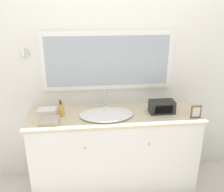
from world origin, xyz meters
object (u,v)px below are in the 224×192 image
appliance_box (162,107)px  picture_frame (196,112)px  soap_bottle (61,110)px  sink_basin (106,114)px

appliance_box → picture_frame: bearing=-29.0°
soap_bottle → picture_frame: size_ratio=1.24×
sink_basin → picture_frame: 0.88m
sink_basin → soap_bottle: (-0.45, 0.05, 0.05)m
soap_bottle → picture_frame: soap_bottle is taller
picture_frame → sink_basin: bearing=170.3°
sink_basin → picture_frame: sink_basin is taller
sink_basin → appliance_box: size_ratio=2.11×
soap_bottle → picture_frame: 1.32m
appliance_box → picture_frame: 0.33m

